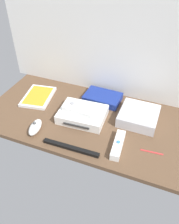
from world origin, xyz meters
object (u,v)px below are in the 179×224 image
Objects in this scene: game_case at (38,97)px; stylus_pen at (152,152)px; remote_nunchuk at (35,127)px; mini_computer at (139,116)px; remote_classic_pad at (80,108)px; remote_wand at (118,145)px; sensor_bar at (72,148)px; game_console at (82,114)px; network_router at (103,98)px.

game_case is 63.43cm from stylus_pen.
stylus_pen is at bearing -23.88° from game_case.
mini_computer is at bearing 21.77° from remote_nunchuk.
mini_computer is 1.15× the size of remote_classic_pad.
remote_wand reaches higher than sensor_bar.
remote_nunchuk is 0.44× the size of sensor_bar.
stylus_pen is at bearing 6.12° from remote_wand.
sensor_bar is at bearing -49.37° from game_case.
mini_computer is at bearing 20.43° from remote_classic_pad.
remote_wand is 1.67× the size of stylus_pen.
network_router is at bearing 72.76° from game_console.
remote_classic_pad is (-25.83, -7.85, 2.77)cm from mini_computer.
mini_computer is at bearing 73.87° from remote_wand.
game_case is 0.88× the size of sensor_bar.
remote_nunchuk reaches higher than game_console.
remote_classic_pad is at bearing 102.79° from sensor_bar.
network_router is (31.75, 10.18, 0.94)cm from game_case.
game_case is 33.36cm from network_router.
mini_computer is at bearing 118.83° from stylus_pen.
game_console reaches higher than game_case.
game_case is at bearing 170.39° from remote_classic_pad.
sensor_bar is at bearing -83.07° from game_console.
remote_nunchuk reaches higher than remote_wand.
network_router and remote_wand have the same top height.
stylus_pen is at bearing -18.37° from game_console.
sensor_bar is at bearing -161.00° from stylus_pen.
remote_classic_pad is (26.29, -6.13, 4.65)cm from game_case.
game_console is at bearing -22.85° from game_case.
game_case is (-52.12, -1.72, -1.88)cm from mini_computer.
game_console is 35.06cm from stylus_pen.
stylus_pen is at bearing -1.21° from remote_nunchuk.
remote_classic_pad is (-5.46, -16.31, 3.71)cm from network_router.
remote_nunchuk is (-15.76, -15.39, -0.16)cm from game_console.
mini_computer reaches higher than stylus_pen.
network_router reaches higher than stylus_pen.
game_console is at bearing 35.76° from remote_nunchuk.
mini_computer is 19.66cm from stylus_pen.
network_router is at bearing 115.37° from remote_wand.
network_router is at bearing 157.45° from mini_computer.
game_console is 1.04× the size of game_case.
sensor_bar is (3.57, -19.41, -1.50)cm from game_console.
remote_classic_pad reaches higher than stylus_pen.
game_console is 1.48× the size of remote_classic_pad.
remote_classic_pad is 0.62× the size of sensor_bar.
stylus_pen is (29.78, -25.56, -1.35)cm from network_router.
remote_classic_pad is at bearing -22.96° from game_case.
remote_wand is at bearing -101.20° from mini_computer.
remote_wand reaches higher than stylus_pen.
game_console is at bearing -101.82° from network_router.
sensor_bar is (-16.95, -7.82, -0.81)cm from remote_wand.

